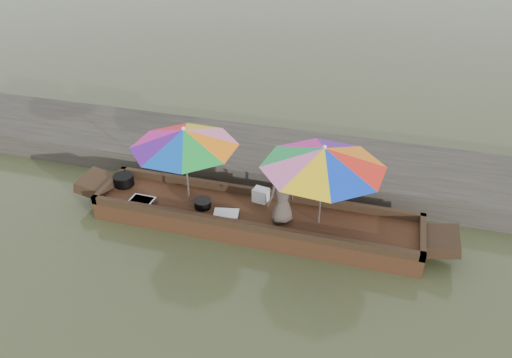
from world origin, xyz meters
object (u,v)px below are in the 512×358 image
(supply_bag, at_px, (261,195))
(umbrella_stern, at_px, (322,186))
(vendor, at_px, (282,196))
(boat_hull, at_px, (255,220))
(cooking_pot, at_px, (124,180))
(tray_scallop, at_px, (226,214))
(tray_crayfish, at_px, (142,201))
(umbrella_bow, at_px, (186,166))
(charcoal_grill, at_px, (203,204))

(supply_bag, height_order, umbrella_stern, umbrella_stern)
(vendor, bearing_deg, supply_bag, -85.60)
(boat_hull, xyz_separation_m, cooking_pot, (-2.76, 0.18, 0.28))
(tray_scallop, xyz_separation_m, umbrella_stern, (1.65, 0.25, 0.74))
(tray_crayfish, distance_m, umbrella_stern, 3.39)
(cooking_pot, height_order, tray_crayfish, cooking_pot)
(cooking_pot, distance_m, umbrella_stern, 4.01)
(vendor, height_order, umbrella_bow, umbrella_bow)
(umbrella_bow, xyz_separation_m, umbrella_stern, (2.48, 0.00, 0.00))
(boat_hull, bearing_deg, vendor, -14.12)
(umbrella_bow, distance_m, umbrella_stern, 2.48)
(charcoal_grill, bearing_deg, supply_bag, 27.15)
(boat_hull, relative_size, tray_crayfish, 13.41)
(vendor, bearing_deg, tray_crayfish, -36.74)
(tray_crayfish, bearing_deg, umbrella_bow, 21.34)
(supply_bag, bearing_deg, umbrella_stern, -18.13)
(boat_hull, height_order, vendor, vendor)
(tray_crayfish, height_order, supply_bag, supply_bag)
(vendor, height_order, umbrella_stern, umbrella_stern)
(boat_hull, bearing_deg, tray_crayfish, -171.38)
(charcoal_grill, bearing_deg, tray_crayfish, -169.93)
(umbrella_bow, bearing_deg, tray_scallop, -17.11)
(cooking_pot, relative_size, tray_crayfish, 0.90)
(charcoal_grill, bearing_deg, tray_scallop, -15.15)
(boat_hull, height_order, tray_scallop, tray_scallop)
(tray_scallop, bearing_deg, cooking_pot, 169.24)
(tray_crayfish, height_order, vendor, vendor)
(supply_bag, bearing_deg, tray_scallop, -126.46)
(supply_bag, xyz_separation_m, vendor, (0.52, -0.52, 0.41))
(boat_hull, relative_size, tray_scallop, 13.41)
(supply_bag, xyz_separation_m, umbrella_stern, (1.18, -0.39, 0.65))
(charcoal_grill, distance_m, supply_bag, 1.10)
(supply_bag, relative_size, vendor, 0.26)
(supply_bag, distance_m, vendor, 0.84)
(charcoal_grill, relative_size, umbrella_stern, 0.15)
(umbrella_bow, bearing_deg, tray_crayfish, -158.66)
(tray_crayfish, height_order, umbrella_stern, umbrella_stern)
(tray_scallop, xyz_separation_m, vendor, (1.00, 0.12, 0.51))
(cooking_pot, distance_m, tray_crayfish, 0.83)
(tray_scallop, xyz_separation_m, umbrella_bow, (-0.83, 0.25, 0.74))
(tray_crayfish, relative_size, umbrella_bow, 0.23)
(boat_hull, relative_size, supply_bag, 21.52)
(tray_scallop, bearing_deg, tray_crayfish, -177.75)
(tray_crayfish, relative_size, umbrella_stern, 0.21)
(charcoal_grill, xyz_separation_m, umbrella_bow, (-0.32, 0.12, 0.70))
(tray_crayfish, xyz_separation_m, vendor, (2.64, 0.19, 0.49))
(tray_scallop, height_order, charcoal_grill, charcoal_grill)
(boat_hull, xyz_separation_m, vendor, (0.53, -0.13, 0.71))
(charcoal_grill, bearing_deg, cooking_pot, 170.51)
(umbrella_stern, bearing_deg, boat_hull, 180.00)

